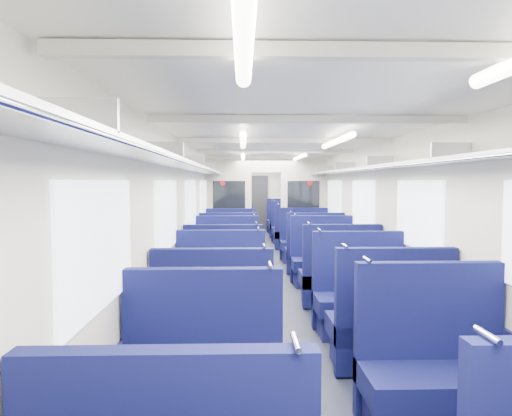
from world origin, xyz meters
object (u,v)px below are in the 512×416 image
seat_11 (361,301)px  seat_22 (233,230)px  seat_17 (314,254)px  seat_24 (234,226)px  seat_7 (436,378)px  seat_21 (295,235)px  seat_23 (290,230)px  end_door (258,203)px  seat_15 (323,263)px  seat_14 (227,264)px  seat_13 (339,280)px  seat_25 (287,226)px  seat_19 (305,245)px  seat_10 (220,299)px  seat_20 (233,234)px  seat_6 (202,394)px  seat_12 (224,280)px  seat_9 (389,331)px  bulkhead (266,205)px  seat_27 (283,223)px  seat_8 (214,332)px  seat_26 (235,222)px  seat_18 (230,246)px  seat_16 (229,254)px

seat_11 → seat_22: size_ratio=1.00×
seat_17 → seat_24: 5.86m
seat_7 → seat_21: 8.79m
seat_17 → seat_23: bearing=90.0°
end_door → seat_15: 9.11m
end_door → seat_14: (-0.83, -9.08, -0.62)m
seat_13 → seat_25: (0.00, 7.81, 0.00)m
seat_19 → seat_24: bearing=111.1°
seat_7 → seat_10: size_ratio=1.00×
seat_20 → seat_23: bearing=31.6°
seat_6 → seat_24: same height
seat_7 → seat_12: 3.66m
seat_11 → seat_17: size_ratio=1.00×
seat_9 → seat_22: same height
bulkhead → seat_11: (0.83, -5.47, -0.86)m
seat_24 → seat_27: 2.01m
seat_11 → seat_27: size_ratio=1.00×
seat_27 → seat_25: bearing=-90.0°
seat_11 → bulkhead: bearing=98.6°
seat_10 → seat_27: size_ratio=1.00×
seat_7 → seat_20: bearing=100.5°
seat_8 → seat_20: (0.00, 7.90, 0.00)m
seat_15 → seat_26: 7.96m
seat_6 → seat_8: 1.23m
seat_9 → seat_20: bearing=101.9°
seat_23 → seat_27: 2.37m
seat_8 → seat_23: (1.66, 8.92, 0.00)m
seat_17 → seat_23: 4.38m
seat_7 → seat_26: (-1.66, 12.38, 0.00)m
seat_12 → seat_18: (0.00, 3.42, 0.00)m
seat_6 → seat_21: (1.66, 8.98, 0.00)m
seat_25 → seat_26: size_ratio=1.00×
seat_9 → seat_15: size_ratio=1.00×
bulkhead → seat_10: bearing=-98.9°
seat_15 → seat_6: bearing=-109.1°
end_door → seat_14: end_door is taller
seat_11 → seat_25: 8.99m
seat_13 → seat_23: (0.00, 6.70, 0.00)m
seat_7 → seat_6: bearing=-173.4°
seat_18 → seat_22: size_ratio=1.00×
seat_22 → seat_24: (0.00, 1.24, 0.00)m
seat_6 → seat_16: same height
seat_7 → seat_18: 6.89m
seat_13 → seat_23: 6.70m
seat_22 → seat_9: bearing=-79.5°
seat_14 → seat_22: bearing=90.0°
seat_13 → seat_26: size_ratio=1.00×
bulkhead → seat_6: size_ratio=2.29×
seat_13 → seat_20: 5.91m
seat_11 → seat_25: size_ratio=1.00×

